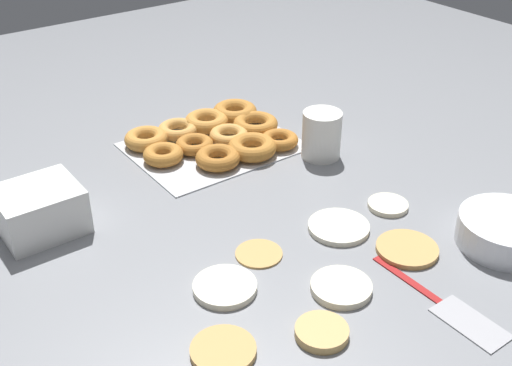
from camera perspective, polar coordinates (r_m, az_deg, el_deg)
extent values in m
plane|color=gray|center=(1.20, 1.29, -4.88)|extent=(3.00, 3.00, 0.00)
cylinder|color=beige|center=(1.31, 11.64, -1.94)|extent=(0.08, 0.08, 0.01)
cylinder|color=tan|center=(1.20, 13.28, -5.74)|extent=(0.11, 0.11, 0.01)
cylinder|color=silver|center=(1.23, 7.36, -3.90)|extent=(0.12, 0.12, 0.01)
cylinder|color=silver|center=(1.08, -2.78, -9.21)|extent=(0.11, 0.11, 0.01)
cylinder|color=tan|center=(0.98, -2.94, -14.64)|extent=(0.10, 0.10, 0.01)
cylinder|color=tan|center=(1.01, 5.87, -13.04)|extent=(0.08, 0.08, 0.01)
cylinder|color=beige|center=(1.09, 7.58, -9.17)|extent=(0.10, 0.10, 0.01)
cylinder|color=tan|center=(1.16, 0.26, -6.22)|extent=(0.09, 0.09, 0.01)
cube|color=silver|center=(1.51, -3.81, 3.35)|extent=(0.37, 0.29, 0.01)
torus|color=#B7752D|center=(1.63, -1.89, 6.35)|extent=(0.11, 0.11, 0.04)
torus|color=#C68438|center=(1.59, -4.42, 5.50)|extent=(0.11, 0.11, 0.03)
torus|color=#D19347|center=(1.56, -6.96, 4.75)|extent=(0.10, 0.10, 0.03)
torus|color=#C68438|center=(1.52, -9.74, 3.90)|extent=(0.10, 0.10, 0.03)
torus|color=#B7752D|center=(1.57, -0.04, 5.28)|extent=(0.11, 0.11, 0.03)
torus|color=#D19347|center=(1.52, -2.42, 4.28)|extent=(0.09, 0.09, 0.03)
torus|color=#AD6B28|center=(1.49, -5.48, 3.43)|extent=(0.09, 0.09, 0.03)
torus|color=#B7752D|center=(1.45, -8.25, 2.52)|extent=(0.09, 0.09, 0.03)
torus|color=#AD6B28|center=(1.50, 2.10, 3.86)|extent=(0.09, 0.09, 0.03)
torus|color=#B7752D|center=(1.46, -0.35, 3.20)|extent=(0.11, 0.11, 0.03)
torus|color=#AD6B28|center=(1.42, -3.41, 2.25)|extent=(0.10, 0.10, 0.03)
cylinder|color=white|center=(1.26, 21.41, -4.02)|extent=(0.18, 0.18, 0.05)
cube|color=white|center=(1.28, -18.43, -3.52)|extent=(0.15, 0.13, 0.02)
cube|color=white|center=(1.27, -18.59, -2.69)|extent=(0.15, 0.13, 0.02)
cube|color=white|center=(1.26, -18.76, -1.85)|extent=(0.15, 0.13, 0.02)
cube|color=white|center=(1.25, -18.93, -0.99)|extent=(0.15, 0.13, 0.02)
cylinder|color=white|center=(1.45, 5.85, 4.29)|extent=(0.09, 0.09, 0.11)
cube|color=maroon|center=(1.13, 13.22, -8.25)|extent=(0.01, 0.15, 0.01)
cube|color=#A8A8AD|center=(1.08, 18.53, -11.68)|extent=(0.06, 0.12, 0.01)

